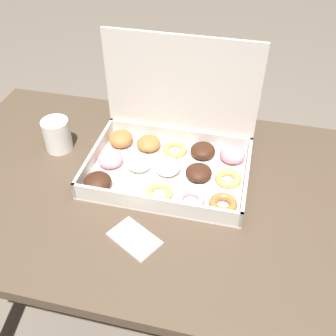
% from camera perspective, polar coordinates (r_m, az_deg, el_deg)
% --- Properties ---
extents(ground_plane, '(8.00, 8.00, 0.00)m').
position_cam_1_polar(ground_plane, '(1.62, -2.54, -22.27)').
color(ground_plane, '#6B6054').
extents(dining_table, '(1.10, 0.71, 0.77)m').
position_cam_1_polar(dining_table, '(1.08, -3.55, -7.03)').
color(dining_table, '#4C3D2D').
rests_on(dining_table, ground_plane).
extents(donut_box, '(0.40, 0.29, 0.31)m').
position_cam_1_polar(donut_box, '(1.01, 0.11, 2.78)').
color(donut_box, white).
rests_on(donut_box, dining_table).
extents(coffee_mug, '(0.07, 0.07, 0.09)m').
position_cam_1_polar(coffee_mug, '(1.11, -15.80, 4.72)').
color(coffee_mug, white).
rests_on(coffee_mug, dining_table).
extents(paper_napkin, '(0.13, 0.11, 0.01)m').
position_cam_1_polar(paper_napkin, '(0.87, -4.89, -10.19)').
color(paper_napkin, silver).
rests_on(paper_napkin, dining_table).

